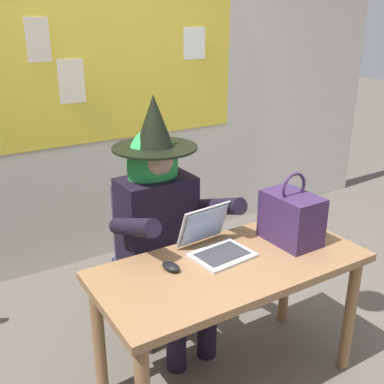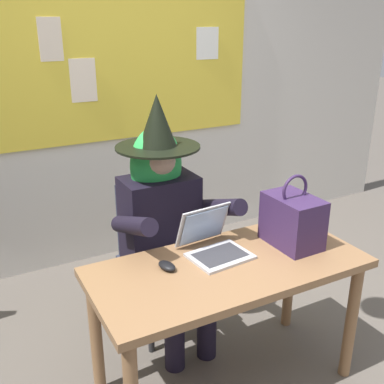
% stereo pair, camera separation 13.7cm
% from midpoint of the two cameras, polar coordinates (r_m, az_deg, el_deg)
% --- Properties ---
extents(wall_back_bulletin, '(5.85, 1.89, 2.77)m').
position_cam_midpoint_polar(wall_back_bulletin, '(3.47, -10.09, 13.75)').
color(wall_back_bulletin, silver).
rests_on(wall_back_bulletin, ground).
extents(desk_main, '(1.34, 0.64, 0.71)m').
position_cam_midpoint_polar(desk_main, '(2.27, 6.32, -11.12)').
color(desk_main, '#8E6642').
rests_on(desk_main, ground).
extents(chair_at_desk, '(0.44, 0.44, 0.91)m').
position_cam_midpoint_polar(chair_at_desk, '(2.78, -3.10, -6.97)').
color(chair_at_desk, '#2D3347').
rests_on(chair_at_desk, ground).
extents(person_costumed, '(0.59, 0.70, 1.44)m').
position_cam_midpoint_polar(person_costumed, '(2.56, -1.97, -2.39)').
color(person_costumed, black).
rests_on(person_costumed, ground).
extents(laptop, '(0.31, 0.32, 0.22)m').
position_cam_midpoint_polar(laptop, '(2.28, 4.41, -6.45)').
color(laptop, '#B7B7BC').
rests_on(laptop, desk_main).
extents(computer_mouse, '(0.08, 0.11, 0.03)m').
position_cam_midpoint_polar(computer_mouse, '(2.15, -1.30, -9.21)').
color(computer_mouse, black).
rests_on(computer_mouse, desk_main).
extents(handbag, '(0.20, 0.30, 0.38)m').
position_cam_midpoint_polar(handbag, '(2.40, 14.01, -3.43)').
color(handbag, '#38234C').
rests_on(handbag, desk_main).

